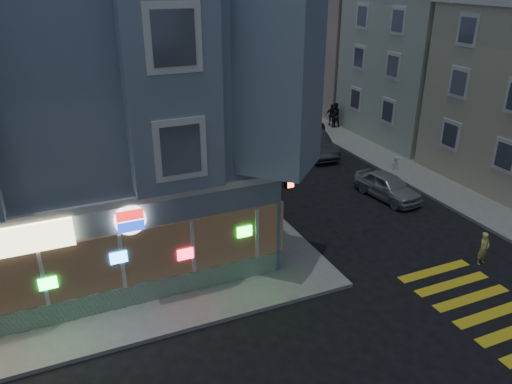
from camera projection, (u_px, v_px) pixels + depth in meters
ground at (307, 344)px, 15.52m from camera, size 120.00×120.00×0.00m
sidewalk_ne at (412, 104)px, 43.14m from camera, size 24.00×42.00×0.15m
corner_building at (51, 100)px, 20.18m from camera, size 14.60×14.60×11.40m
row_house_b at (449, 55)px, 33.83m from camera, size 12.00×8.60×10.50m
row_house_c at (370, 49)px, 41.68m from camera, size 12.00×8.60×9.00m
row_house_d at (316, 29)px, 48.92m from camera, size 12.00×8.60×10.50m
utility_pole at (296, 54)px, 38.05m from camera, size 2.20×0.30×9.00m
street_tree_near at (266, 55)px, 43.51m from camera, size 3.00×3.00×5.30m
street_tree_far at (233, 43)px, 50.21m from camera, size 3.00×3.00×5.30m
running_child at (484, 248)px, 19.50m from camera, size 0.52×0.37×1.36m
pedestrian_a at (335, 115)px, 36.21m from camera, size 0.87×0.68×1.79m
pedestrian_b at (332, 115)px, 36.58m from camera, size 1.01×0.73×1.59m
parked_car_a at (388, 186)px, 25.23m from camera, size 2.00×3.97×1.30m
parked_car_b at (314, 143)px, 31.20m from camera, size 1.95×4.57×1.46m
parked_car_c at (300, 120)px, 36.24m from camera, size 2.30×4.77×1.34m
parked_car_d at (252, 101)px, 41.89m from camera, size 2.67×4.79×1.27m
traffic_signal at (283, 166)px, 18.50m from camera, size 0.67×0.64×5.69m
fire_hydrant at (396, 162)px, 28.60m from camera, size 0.46×0.26×0.79m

